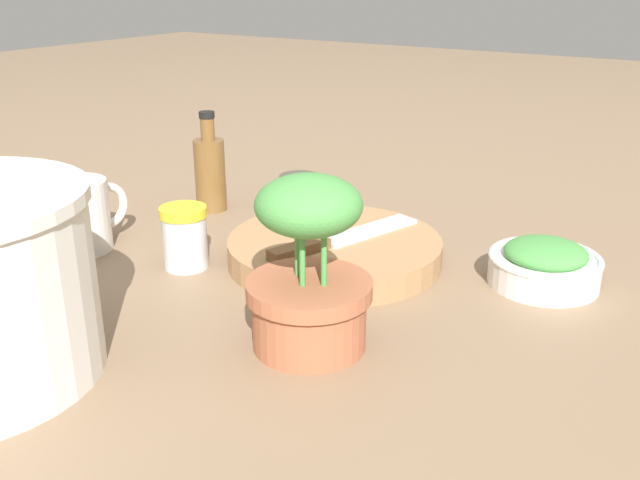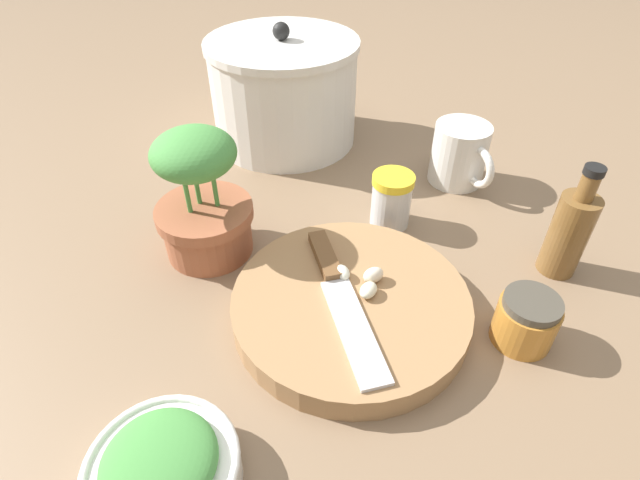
# 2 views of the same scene
# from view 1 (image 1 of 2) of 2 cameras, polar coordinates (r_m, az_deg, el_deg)

# --- Properties ---
(ground_plane) EXTENTS (5.00, 5.00, 0.00)m
(ground_plane) POSITION_cam_1_polar(r_m,az_deg,el_deg) (0.86, -1.29, -3.68)
(ground_plane) COLOR #7F664C
(cutting_board) EXTENTS (0.28, 0.28, 0.03)m
(cutting_board) POSITION_cam_1_polar(r_m,az_deg,el_deg) (0.92, 1.17, -0.80)
(cutting_board) COLOR #9E754C
(cutting_board) RESTS_ON ground_plane
(chef_knife) EXTENTS (0.10, 0.23, 0.01)m
(chef_knife) POSITION_cam_1_polar(r_m,az_deg,el_deg) (0.90, 1.32, 0.06)
(chef_knife) COLOR brown
(chef_knife) RESTS_ON cutting_board
(garlic_cloves) EXTENTS (0.05, 0.07, 0.02)m
(garlic_cloves) POSITION_cam_1_polar(r_m,az_deg,el_deg) (0.92, -0.33, 0.74)
(garlic_cloves) COLOR #EAE5C7
(garlic_cloves) RESTS_ON cutting_board
(herb_bowl) EXTENTS (0.13, 0.13, 0.06)m
(herb_bowl) POSITION_cam_1_polar(r_m,az_deg,el_deg) (0.90, 17.52, -1.86)
(herb_bowl) COLOR silver
(herb_bowl) RESTS_ON ground_plane
(spice_jar) EXTENTS (0.06, 0.06, 0.08)m
(spice_jar) POSITION_cam_1_polar(r_m,az_deg,el_deg) (0.91, -10.77, 0.24)
(spice_jar) COLOR silver
(spice_jar) RESTS_ON ground_plane
(coffee_mug) EXTENTS (0.09, 0.12, 0.10)m
(coffee_mug) POSITION_cam_1_polar(r_m,az_deg,el_deg) (1.01, -18.73, 1.88)
(coffee_mug) COLOR silver
(coffee_mug) RESTS_ON ground_plane
(honey_jar) EXTENTS (0.07, 0.07, 0.06)m
(honey_jar) POSITION_cam_1_polar(r_m,az_deg,el_deg) (1.09, -1.63, 3.58)
(honey_jar) COLOR #BC7A2D
(honey_jar) RESTS_ON ground_plane
(oil_bottle) EXTENTS (0.05, 0.05, 0.15)m
(oil_bottle) POSITION_cam_1_polar(r_m,az_deg,el_deg) (1.12, -8.80, 5.44)
(oil_bottle) COLOR brown
(oil_bottle) RESTS_ON ground_plane
(potted_herb) EXTENTS (0.13, 0.13, 0.18)m
(potted_herb) POSITION_cam_1_polar(r_m,az_deg,el_deg) (0.70, -0.88, -2.78)
(potted_herb) COLOR #A35B3D
(potted_herb) RESTS_ON ground_plane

